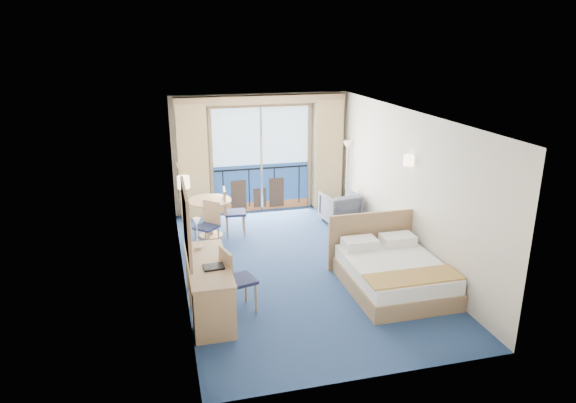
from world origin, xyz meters
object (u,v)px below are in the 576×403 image
at_px(bed, 393,272).
at_px(desk, 212,300).
at_px(round_table, 210,209).
at_px(table_chair_a, 231,209).
at_px(desk_chair, 234,276).
at_px(floor_lamp, 347,159).
at_px(table_chair_b, 209,222).
at_px(armchair, 340,208).
at_px(nightstand, 384,236).

height_order(bed, desk, bed).
height_order(round_table, table_chair_a, table_chair_a).
distance_m(desk_chair, round_table, 3.10).
distance_m(floor_lamp, round_table, 3.41).
height_order(bed, desk_chair, desk_chair).
height_order(bed, table_chair_a, bed).
relative_size(floor_lamp, table_chair_a, 1.66).
bearing_deg(table_chair_b, desk, -51.13).
height_order(desk, round_table, desk).
xyz_separation_m(armchair, desk_chair, (-2.81, -3.22, 0.23)).
bearing_deg(table_chair_b, armchair, 57.02).
xyz_separation_m(desk, table_chair_a, (0.76, 3.48, 0.12)).
height_order(nightstand, armchair, armchair).
height_order(round_table, table_chair_b, table_chair_b).
bearing_deg(bed, round_table, 130.88).
distance_m(bed, table_chair_a, 3.71).
height_order(bed, floor_lamp, floor_lamp).
height_order(floor_lamp, desk_chair, floor_lamp).
bearing_deg(nightstand, desk, -150.25).
relative_size(bed, armchair, 2.54).
bearing_deg(table_chair_b, table_chair_a, 90.90).
xyz_separation_m(nightstand, floor_lamp, (0.11, 2.37, 0.97)).
xyz_separation_m(bed, armchair, (0.23, 3.12, 0.06)).
height_order(table_chair_a, table_chair_b, table_chair_a).
height_order(bed, table_chair_b, bed).
distance_m(desk, table_chair_a, 3.56).
bearing_deg(armchair, round_table, -6.01).
bearing_deg(table_chair_a, nightstand, -114.22).
xyz_separation_m(desk, table_chair_b, (0.26, 2.94, 0.07)).
height_order(armchair, table_chair_b, table_chair_b).
xyz_separation_m(bed, desk, (-2.95, -0.50, 0.16)).
height_order(armchair, desk, desk).
bearing_deg(floor_lamp, nightstand, -92.77).
bearing_deg(desk_chair, bed, -102.82).
height_order(armchair, desk_chair, desk_chair).
distance_m(desk, table_chair_b, 2.95).
bearing_deg(desk, table_chair_a, 77.66).
height_order(nightstand, desk, desk).
xyz_separation_m(armchair, table_chair_a, (-2.41, -0.14, 0.22)).
xyz_separation_m(table_chair_a, table_chair_b, (-0.50, -0.54, -0.05)).
relative_size(nightstand, table_chair_b, 0.62).
height_order(desk, table_chair_a, table_chair_a).
distance_m(bed, desk_chair, 2.60).
bearing_deg(floor_lamp, table_chair_b, -156.97).
distance_m(desk, round_table, 3.52).
bearing_deg(armchair, desk, 40.42).
relative_size(bed, nightstand, 3.37).
bearing_deg(round_table, table_chair_b, -98.42).
relative_size(floor_lamp, table_chair_b, 1.81).
bearing_deg(table_chair_a, table_chair_b, 141.76).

